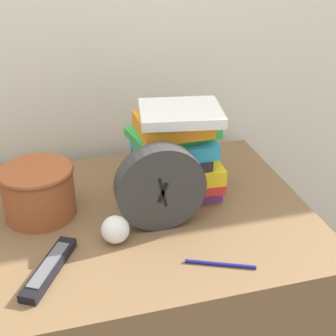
% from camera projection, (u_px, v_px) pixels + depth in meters
% --- Properties ---
extents(wall_back, '(6.00, 0.04, 2.40)m').
position_uv_depth(wall_back, '(77.00, 3.00, 1.31)').
color(wall_back, silver).
rests_on(wall_back, ground_plane).
extents(desk, '(1.03, 0.68, 0.75)m').
position_uv_depth(desk, '(117.00, 323.00, 1.36)').
color(desk, brown).
rests_on(desk, ground_plane).
extents(desk_clock, '(0.21, 0.05, 0.21)m').
position_uv_depth(desk_clock, '(161.00, 188.00, 1.10)').
color(desk_clock, '#333333').
rests_on(desk_clock, desk).
extents(book_stack, '(0.24, 0.21, 0.25)m').
position_uv_depth(book_stack, '(177.00, 153.00, 1.22)').
color(book_stack, '#7A3899').
rests_on(book_stack, desk).
extents(basket, '(0.19, 0.19, 0.13)m').
position_uv_depth(basket, '(38.00, 190.00, 1.16)').
color(basket, '#994C28').
rests_on(basket, desk).
extents(tv_remote, '(0.13, 0.19, 0.02)m').
position_uv_depth(tv_remote, '(49.00, 268.00, 0.99)').
color(tv_remote, black).
rests_on(tv_remote, desk).
extents(crumpled_paper_ball, '(0.07, 0.07, 0.07)m').
position_uv_depth(crumpled_paper_ball, '(114.00, 230.00, 1.08)').
color(crumpled_paper_ball, white).
rests_on(crumpled_paper_ball, desk).
extents(pen, '(0.14, 0.07, 0.01)m').
position_uv_depth(pen, '(220.00, 264.00, 1.01)').
color(pen, navy).
rests_on(pen, desk).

